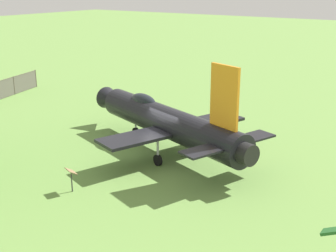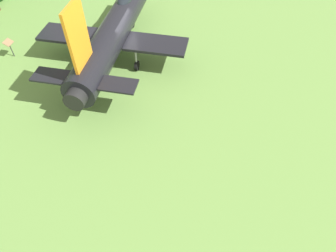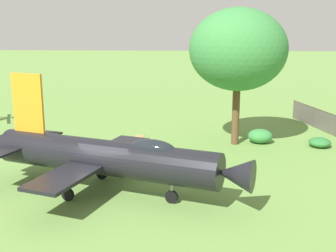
% 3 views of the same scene
% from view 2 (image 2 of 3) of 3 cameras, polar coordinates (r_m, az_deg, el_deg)
% --- Properties ---
extents(ground_plane, '(200.00, 200.00, 0.00)m').
position_cam_2_polar(ground_plane, '(20.12, -9.37, 13.03)').
color(ground_plane, '#668E42').
extents(display_jet, '(13.08, 9.02, 5.62)m').
position_cam_2_polar(display_jet, '(19.40, -9.74, 18.04)').
color(display_jet, black).
rests_on(display_jet, ground_plane).
extents(info_plaque, '(0.70, 0.59, 1.14)m').
position_cam_2_polar(info_plaque, '(21.69, -27.85, 13.46)').
color(info_plaque, '#333333').
rests_on(info_plaque, ground_plane).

